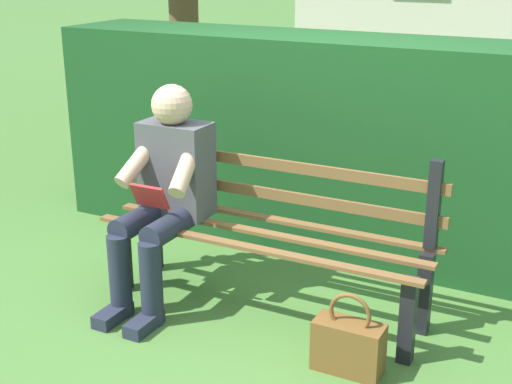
# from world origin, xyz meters

# --- Properties ---
(ground) EXTENTS (60.00, 60.00, 0.00)m
(ground) POSITION_xyz_m (0.00, 0.00, 0.00)
(ground) COLOR #477533
(park_bench) EXTENTS (1.80, 0.46, 0.91)m
(park_bench) POSITION_xyz_m (0.00, -0.06, 0.44)
(park_bench) COLOR black
(park_bench) RESTS_ON ground
(person_seated) EXTENTS (0.44, 0.73, 1.18)m
(person_seated) POSITION_xyz_m (0.55, 0.10, 0.63)
(person_seated) COLOR #4C4C51
(person_seated) RESTS_ON ground
(hedge_backdrop) EXTENTS (4.59, 0.75, 1.45)m
(hedge_backdrop) POSITION_xyz_m (-0.41, -1.05, 0.71)
(hedge_backdrop) COLOR #19471E
(hedge_backdrop) RESTS_ON ground
(handbag) EXTENTS (0.32, 0.15, 0.40)m
(handbag) POSITION_xyz_m (-0.60, 0.35, 0.13)
(handbag) COLOR brown
(handbag) RESTS_ON ground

